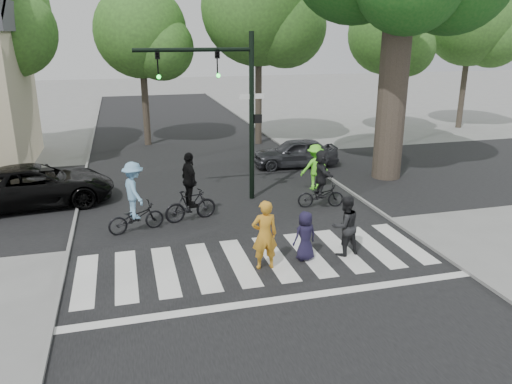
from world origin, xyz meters
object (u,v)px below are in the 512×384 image
cyclist_mid (190,193)px  cyclist_right (321,182)px  traffic_signal (228,94)px  pedestrian_woman (265,235)px  cyclist_left (135,202)px  car_grey (295,153)px  car_suv (36,186)px  pedestrian_adult (345,226)px  pedestrian_child (305,236)px

cyclist_mid → cyclist_right: (4.65, 0.13, -0.01)m
traffic_signal → pedestrian_woman: traffic_signal is taller
traffic_signal → cyclist_right: size_ratio=2.87×
traffic_signal → cyclist_left: 5.05m
traffic_signal → car_grey: traffic_signal is taller
cyclist_left → car_suv: (-3.33, 3.48, -0.23)m
cyclist_right → car_grey: bearing=80.0°
cyclist_left → car_grey: bearing=40.0°
cyclist_left → car_grey: 9.67m
pedestrian_woman → cyclist_right: 5.27m
pedestrian_adult → cyclist_right: cyclist_right is taller
pedestrian_adult → car_suv: pedestrian_adult is taller
pedestrian_child → cyclist_left: bearing=-50.0°
pedestrian_child → cyclist_left: size_ratio=0.62×
traffic_signal → car_grey: 6.48m
pedestrian_adult → pedestrian_woman: bearing=-4.7°
pedestrian_woman → pedestrian_adult: bearing=-173.4°
pedestrian_child → car_suv: (-7.70, 6.74, 0.05)m
traffic_signal → cyclist_left: (-3.46, -2.22, -2.93)m
pedestrian_adult → cyclist_right: 3.99m
pedestrian_child → cyclist_mid: (-2.59, 3.79, 0.25)m
car_suv → cyclist_left: bearing=-142.8°
cyclist_right → car_grey: size_ratio=0.54×
pedestrian_woman → car_suv: bearing=-46.3°
cyclist_left → cyclist_right: cyclist_left is taller
pedestrian_woman → cyclist_left: bearing=-47.1°
traffic_signal → pedestrian_adult: (2.09, -5.46, -3.04)m
traffic_signal → pedestrian_child: 6.42m
cyclist_right → car_suv: size_ratio=0.39×
cyclist_left → cyclist_right: bearing=5.8°
pedestrian_woman → cyclist_right: size_ratio=0.90×
pedestrian_child → cyclist_left: cyclist_left is taller
car_suv → pedestrian_woman: bearing=-143.5°
car_grey → traffic_signal: bearing=-39.5°
car_suv → car_grey: bearing=-82.3°
traffic_signal → cyclist_mid: 3.80m
cyclist_mid → car_suv: 5.91m
cyclist_left → car_suv: 4.82m
pedestrian_adult → car_suv: 11.13m
traffic_signal → cyclist_left: traffic_signal is taller
cyclist_left → car_suv: size_ratio=0.42×
traffic_signal → pedestrian_woman: 6.43m
traffic_signal → pedestrian_child: (0.91, -5.49, -3.21)m
traffic_signal → cyclist_right: 4.48m
cyclist_right → pedestrian_woman: bearing=-128.2°
cyclist_right → car_suv: 10.16m
pedestrian_woman → pedestrian_child: size_ratio=1.36×
cyclist_right → car_grey: cyclist_right is taller
cyclist_right → car_suv: (-9.76, 2.82, -0.19)m
traffic_signal → car_suv: 7.59m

